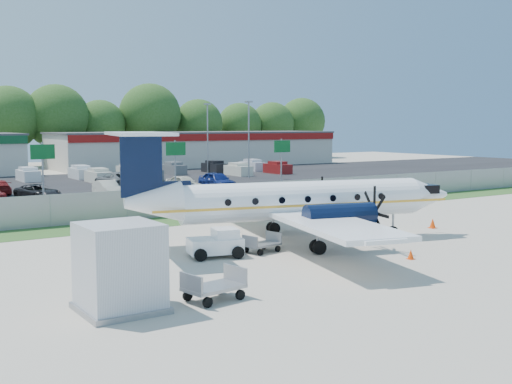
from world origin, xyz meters
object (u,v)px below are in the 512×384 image
aircraft (296,200)px  pushback_tug (217,243)px  service_container (120,270)px  baggage_cart_near (214,286)px  baggage_cart_far (262,244)px

aircraft → pushback_tug: (-5.31, -0.85, -1.65)m
service_container → pushback_tug: bearing=39.5°
baggage_cart_near → pushback_tug: bearing=59.2°
pushback_tug → service_container: service_container is taller
pushback_tug → baggage_cart_near: (-3.95, -6.62, -0.13)m
pushback_tug → baggage_cart_far: (2.39, -0.29, -0.22)m
baggage_cart_near → baggage_cart_far: size_ratio=1.18×
pushback_tug → baggage_cart_far: bearing=-7.0°
baggage_cart_far → service_container: 11.23m
aircraft → baggage_cart_far: (-2.92, -1.15, -1.87)m
aircraft → service_container: aircraft is taller
aircraft → baggage_cart_far: bearing=-158.6°
aircraft → baggage_cart_far: 3.65m
aircraft → pushback_tug: size_ratio=6.90×
baggage_cart_near → baggage_cart_far: (6.33, 6.33, -0.09)m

